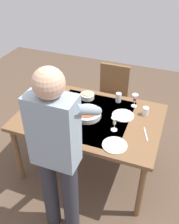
{
  "coord_description": "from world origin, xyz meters",
  "views": [
    {
      "loc": [
        -0.76,
        2.01,
        2.38
      ],
      "look_at": [
        0.0,
        0.0,
        0.82
      ],
      "focal_mm": 41.13,
      "sensor_mm": 36.0,
      "label": 1
    }
  ],
  "objects_px": {
    "chair_near": "(112,94)",
    "dinner_plate_far": "(115,145)",
    "side_bowl_bread": "(87,96)",
    "serving_bowl_pasta": "(87,113)",
    "water_cup_near_right": "(118,98)",
    "water_cup_near_left": "(67,97)",
    "side_bowl_salad": "(56,90)",
    "person_server": "(57,151)",
    "wine_glass_left": "(115,122)",
    "dinner_plate_near": "(123,116)",
    "water_cup_far_left": "(146,111)",
    "dining_table": "(89,122)",
    "wine_glass_right": "(135,98)",
    "wine_bottle": "(58,128)"
  },
  "relations": [
    {
      "from": "water_cup_far_left",
      "to": "dinner_plate_far",
      "type": "height_order",
      "value": "water_cup_far_left"
    },
    {
      "from": "dinner_plate_near",
      "to": "water_cup_near_left",
      "type": "bearing_deg",
      "value": -5.21
    },
    {
      "from": "dining_table",
      "to": "wine_glass_right",
      "type": "bearing_deg",
      "value": -139.23
    },
    {
      "from": "side_bowl_bread",
      "to": "wine_glass_right",
      "type": "bearing_deg",
      "value": -177.04
    },
    {
      "from": "dining_table",
      "to": "side_bowl_bread",
      "type": "distance_m",
      "value": 0.36
    },
    {
      "from": "wine_glass_right",
      "to": "serving_bowl_pasta",
      "type": "height_order",
      "value": "wine_glass_right"
    },
    {
      "from": "dinner_plate_far",
      "to": "water_cup_far_left",
      "type": "bearing_deg",
      "value": -106.25
    },
    {
      "from": "chair_near",
      "to": "dinner_plate_far",
      "type": "relative_size",
      "value": 3.96
    },
    {
      "from": "person_server",
      "to": "serving_bowl_pasta",
      "type": "xyz_separation_m",
      "value": [
        0.04,
        -0.75,
        -0.16
      ]
    },
    {
      "from": "wine_glass_right",
      "to": "dining_table",
      "type": "bearing_deg",
      "value": 40.77
    },
    {
      "from": "wine_bottle",
      "to": "water_cup_near_right",
      "type": "bearing_deg",
      "value": -114.66
    },
    {
      "from": "dinner_plate_far",
      "to": "side_bowl_bread",
      "type": "bearing_deg",
      "value": -51.64
    },
    {
      "from": "chair_near",
      "to": "water_cup_near_right",
      "type": "relative_size",
      "value": 8.47
    },
    {
      "from": "serving_bowl_pasta",
      "to": "dinner_plate_far",
      "type": "bearing_deg",
      "value": 140.22
    },
    {
      "from": "dining_table",
      "to": "serving_bowl_pasta",
      "type": "distance_m",
      "value": 0.11
    },
    {
      "from": "dining_table",
      "to": "dinner_plate_near",
      "type": "distance_m",
      "value": 0.36
    },
    {
      "from": "person_server",
      "to": "wine_glass_left",
      "type": "distance_m",
      "value": 0.7
    },
    {
      "from": "chair_near",
      "to": "wine_glass_right",
      "type": "bearing_deg",
      "value": 126.93
    },
    {
      "from": "chair_near",
      "to": "side_bowl_bread",
      "type": "relative_size",
      "value": 5.69
    },
    {
      "from": "wine_glass_left",
      "to": "dinner_plate_near",
      "type": "height_order",
      "value": "wine_glass_left"
    },
    {
      "from": "wine_bottle",
      "to": "dinner_plate_far",
      "type": "xyz_separation_m",
      "value": [
        -0.53,
        -0.08,
        -0.1
      ]
    },
    {
      "from": "dinner_plate_near",
      "to": "wine_glass_left",
      "type": "bearing_deg",
      "value": 84.71
    },
    {
      "from": "wine_glass_left",
      "to": "side_bowl_salad",
      "type": "distance_m",
      "value": 0.95
    },
    {
      "from": "water_cup_near_left",
      "to": "side_bowl_salad",
      "type": "distance_m",
      "value": 0.22
    },
    {
      "from": "water_cup_far_left",
      "to": "serving_bowl_pasta",
      "type": "xyz_separation_m",
      "value": [
        0.56,
        0.24,
        -0.01
      ]
    },
    {
      "from": "wine_glass_left",
      "to": "dinner_plate_far",
      "type": "distance_m",
      "value": 0.24
    },
    {
      "from": "person_server",
      "to": "side_bowl_salad",
      "type": "bearing_deg",
      "value": -62.38
    },
    {
      "from": "chair_near",
      "to": "dinner_plate_far",
      "type": "xyz_separation_m",
      "value": [
        -0.38,
        1.22,
        0.25
      ]
    },
    {
      "from": "dining_table",
      "to": "side_bowl_bread",
      "type": "bearing_deg",
      "value": -65.11
    },
    {
      "from": "side_bowl_bread",
      "to": "side_bowl_salad",
      "type": "bearing_deg",
      "value": 2.22
    },
    {
      "from": "chair_near",
      "to": "serving_bowl_pasta",
      "type": "height_order",
      "value": "chair_near"
    },
    {
      "from": "water_cup_near_left",
      "to": "chair_near",
      "type": "bearing_deg",
      "value": -115.79
    },
    {
      "from": "chair_near",
      "to": "wine_bottle",
      "type": "height_order",
      "value": "wine_bottle"
    },
    {
      "from": "chair_near",
      "to": "side_bowl_bread",
      "type": "distance_m",
      "value": 0.65
    },
    {
      "from": "water_cup_near_right",
      "to": "serving_bowl_pasta",
      "type": "height_order",
      "value": "water_cup_near_right"
    },
    {
      "from": "water_cup_near_left",
      "to": "wine_bottle",
      "type": "bearing_deg",
      "value": 107.53
    },
    {
      "from": "water_cup_far_left",
      "to": "dinner_plate_near",
      "type": "bearing_deg",
      "value": 26.7
    },
    {
      "from": "side_bowl_salad",
      "to": "dinner_plate_near",
      "type": "bearing_deg",
      "value": 168.52
    },
    {
      "from": "person_server",
      "to": "water_cup_near_right",
      "type": "distance_m",
      "value": 1.15
    },
    {
      "from": "side_bowl_salad",
      "to": "dinner_plate_far",
      "type": "distance_m",
      "value": 1.11
    },
    {
      "from": "person_server",
      "to": "dinner_plate_near",
      "type": "relative_size",
      "value": 7.34
    },
    {
      "from": "wine_bottle",
      "to": "water_cup_near_right",
      "type": "height_order",
      "value": "wine_bottle"
    },
    {
      "from": "wine_glass_left",
      "to": "serving_bowl_pasta",
      "type": "bearing_deg",
      "value": -20.08
    },
    {
      "from": "serving_bowl_pasta",
      "to": "wine_glass_left",
      "type": "bearing_deg",
      "value": 159.92
    },
    {
      "from": "chair_near",
      "to": "water_cup_near_right",
      "type": "height_order",
      "value": "chair_near"
    },
    {
      "from": "dinner_plate_far",
      "to": "water_cup_near_right",
      "type": "bearing_deg",
      "value": -76.89
    },
    {
      "from": "side_bowl_salad",
      "to": "person_server",
      "type": "bearing_deg",
      "value": 117.62
    },
    {
      "from": "water_cup_near_left",
      "to": "dinner_plate_near",
      "type": "distance_m",
      "value": 0.68
    },
    {
      "from": "serving_bowl_pasta",
      "to": "side_bowl_bread",
      "type": "height_order",
      "value": "same"
    },
    {
      "from": "side_bowl_salad",
      "to": "water_cup_near_left",
      "type": "bearing_deg",
      "value": 149.14
    }
  ]
}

